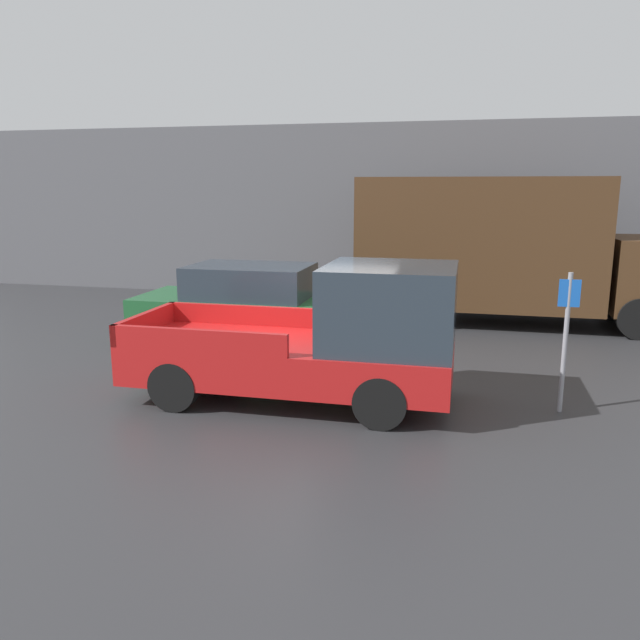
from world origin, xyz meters
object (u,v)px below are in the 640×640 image
car (247,304)px  delivery_truck (499,247)px  pickup_truck (325,340)px  parking_sign (566,334)px

car → delivery_truck: 6.38m
delivery_truck → pickup_truck: bearing=-112.9°
pickup_truck → delivery_truck: bearing=67.1°
car → parking_sign: size_ratio=2.18×
car → delivery_truck: delivery_truck is taller
car → delivery_truck: (5.30, 3.41, 1.01)m
pickup_truck → delivery_truck: 7.31m
delivery_truck → parking_sign: 6.38m
car → parking_sign: 6.68m
car → pickup_truck: bearing=-53.0°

